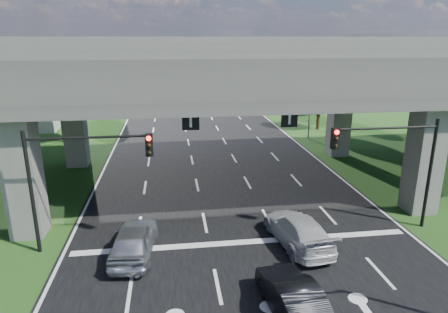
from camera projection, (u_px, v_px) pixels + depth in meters
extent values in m
plane|color=#1F4115|center=(260.00, 283.00, 16.85)|extent=(160.00, 160.00, 0.00)
cube|color=black|center=(226.00, 194.00, 26.34)|extent=(18.00, 120.00, 0.03)
cube|color=#3B3835|center=(222.00, 69.00, 25.95)|extent=(80.00, 15.00, 2.00)
cube|color=#66635E|center=(243.00, 48.00, 18.64)|extent=(80.00, 0.50, 1.00)
cube|color=#66635E|center=(210.00, 43.00, 32.41)|extent=(80.00, 0.50, 1.00)
cube|color=#66635E|center=(22.00, 171.00, 20.11)|extent=(1.60, 1.60, 7.00)
cube|color=#66635E|center=(75.00, 123.00, 31.50)|extent=(1.60, 1.60, 7.00)
cube|color=#66635E|center=(425.00, 154.00, 22.98)|extent=(1.60, 1.60, 7.00)
cube|color=#66635E|center=(339.00, 116.00, 34.37)|extent=(1.60, 1.60, 7.00)
cube|color=black|center=(191.00, 122.00, 19.56)|extent=(0.85, 0.06, 0.85)
cube|color=black|center=(289.00, 119.00, 20.21)|extent=(0.85, 0.06, 0.85)
cylinder|color=black|center=(429.00, 175.00, 21.09)|extent=(0.18, 0.18, 6.00)
cylinder|color=black|center=(386.00, 128.00, 19.99)|extent=(5.50, 0.12, 0.12)
cube|color=black|center=(335.00, 138.00, 19.58)|extent=(0.35, 0.28, 1.05)
sphere|color=#FF0C05|center=(337.00, 132.00, 19.33)|extent=(0.22, 0.22, 0.22)
cylinder|color=black|center=(32.00, 194.00, 18.49)|extent=(0.18, 0.18, 6.00)
cylinder|color=black|center=(87.00, 138.00, 18.10)|extent=(5.50, 0.12, 0.12)
cube|color=black|center=(149.00, 145.00, 18.40)|extent=(0.35, 0.28, 1.05)
sphere|color=#FF0C05|center=(149.00, 138.00, 18.15)|extent=(0.22, 0.22, 0.22)
cylinder|color=gray|center=(311.00, 90.00, 39.57)|extent=(0.16, 0.16, 10.00)
cylinder|color=gray|center=(299.00, 40.00, 38.03)|extent=(3.00, 0.10, 0.10)
cube|color=gray|center=(284.00, 41.00, 37.86)|extent=(0.60, 0.25, 0.18)
cylinder|color=gray|center=(271.00, 75.00, 54.76)|extent=(0.16, 0.16, 10.00)
cylinder|color=gray|center=(261.00, 40.00, 53.22)|extent=(3.00, 0.10, 0.10)
cube|color=gray|center=(250.00, 40.00, 53.05)|extent=(0.60, 0.25, 0.18)
cylinder|color=black|center=(63.00, 126.00, 39.24)|extent=(0.36, 0.36, 3.30)
sphere|color=#144D16|center=(59.00, 95.00, 38.38)|extent=(4.50, 4.50, 4.50)
sphere|color=#144D16|center=(61.00, 81.00, 37.76)|extent=(3.60, 3.60, 3.60)
sphere|color=#144D16|center=(58.00, 104.00, 38.98)|extent=(3.30, 3.30, 3.30)
cylinder|color=black|center=(53.00, 114.00, 46.50)|extent=(0.36, 0.36, 2.86)
sphere|color=#144D16|center=(50.00, 91.00, 45.76)|extent=(3.90, 3.90, 3.90)
sphere|color=#144D16|center=(52.00, 81.00, 45.19)|extent=(3.12, 3.12, 3.12)
sphere|color=#144D16|center=(49.00, 98.00, 46.32)|extent=(2.86, 2.86, 2.86)
cylinder|color=black|center=(99.00, 100.00, 54.52)|extent=(0.36, 0.36, 3.52)
sphere|color=#144D16|center=(97.00, 76.00, 53.61)|extent=(4.80, 4.80, 4.80)
sphere|color=#144D16|center=(99.00, 65.00, 52.96)|extent=(3.84, 3.84, 3.84)
sphere|color=#144D16|center=(96.00, 83.00, 54.22)|extent=(3.52, 3.52, 3.52)
cylinder|color=black|center=(318.00, 116.00, 44.69)|extent=(0.36, 0.36, 3.08)
sphere|color=#144D16|center=(320.00, 91.00, 43.88)|extent=(4.20, 4.20, 4.20)
sphere|color=#144D16|center=(325.00, 79.00, 43.29)|extent=(3.36, 3.36, 3.36)
sphere|color=#144D16|center=(316.00, 98.00, 44.47)|extent=(3.08, 3.08, 3.08)
cylinder|color=black|center=(318.00, 105.00, 52.70)|extent=(0.36, 0.36, 2.86)
sphere|color=#144D16|center=(320.00, 85.00, 51.96)|extent=(3.90, 3.90, 3.90)
sphere|color=#144D16|center=(324.00, 76.00, 51.39)|extent=(3.12, 3.12, 3.12)
sphere|color=#144D16|center=(316.00, 91.00, 52.52)|extent=(2.86, 2.86, 2.86)
cylinder|color=black|center=(274.00, 95.00, 59.71)|extent=(0.36, 0.36, 3.30)
sphere|color=#144D16|center=(274.00, 75.00, 58.85)|extent=(4.50, 4.50, 4.50)
sphere|color=#144D16|center=(278.00, 66.00, 58.23)|extent=(3.60, 3.60, 3.60)
sphere|color=#144D16|center=(271.00, 81.00, 59.45)|extent=(3.30, 3.30, 3.30)
imported|color=#B8BAC0|center=(134.00, 240.00, 18.76)|extent=(2.27, 4.79, 1.58)
imported|color=black|center=(293.00, 298.00, 14.64)|extent=(1.96, 4.65, 1.49)
imported|color=#B4B4B4|center=(298.00, 230.00, 19.82)|extent=(2.71, 5.39, 1.50)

